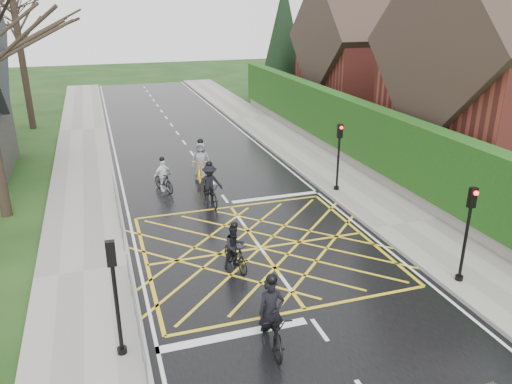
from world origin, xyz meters
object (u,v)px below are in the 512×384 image
cyclist_rear (272,322)px  cyclist_front (163,179)px  cyclist_back (235,251)px  cyclist_mid (210,188)px  cyclist_lead (201,165)px

cyclist_rear → cyclist_front: bearing=101.6°
cyclist_rear → cyclist_front: 12.03m
cyclist_rear → cyclist_back: cyclist_rear is taller
cyclist_mid → cyclist_rear: bearing=-97.6°
cyclist_back → cyclist_lead: (0.83, 9.01, 0.09)m
cyclist_front → cyclist_lead: (2.03, 1.10, 0.10)m
cyclist_lead → cyclist_back: bearing=-76.8°
cyclist_mid → cyclist_back: bearing=-98.6°
cyclist_mid → cyclist_front: 2.74m
cyclist_front → cyclist_mid: bearing=-72.8°
cyclist_rear → cyclist_mid: cyclist_rear is taller
cyclist_rear → cyclist_lead: (1.01, 13.08, 0.06)m
cyclist_mid → cyclist_front: (-1.71, 2.14, -0.09)m
cyclist_back → cyclist_mid: cyclist_mid is taller
cyclist_back → cyclist_lead: bearing=73.7°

